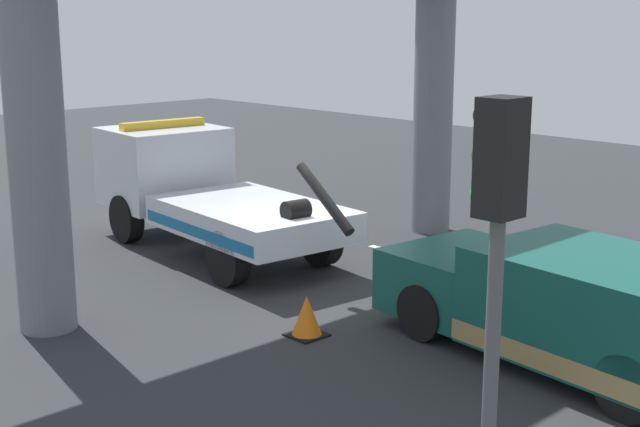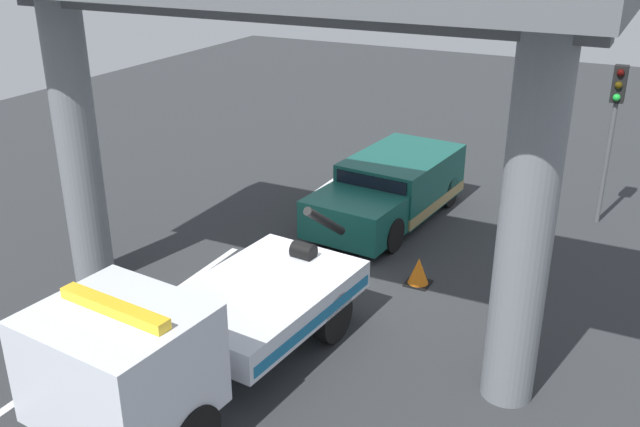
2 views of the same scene
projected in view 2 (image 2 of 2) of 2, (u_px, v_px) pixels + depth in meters
ground_plane at (305, 299)px, 14.81m from camera, size 60.00×40.00×0.10m
lane_stripe_west at (323, 187)px, 20.80m from camera, size 2.60×0.16×0.01m
lane_stripe_mid at (203, 271)px, 15.87m from camera, size 2.60×0.16×0.01m
tow_truck_white at (189, 334)px, 11.26m from camera, size 7.33×2.93×2.46m
towed_van_green at (392, 189)px, 18.47m from camera, size 5.37×2.64×1.58m
overpass_structure at (263, 23)px, 11.47m from camera, size 3.60×11.06×6.92m
traffic_light_near at (615, 110)px, 17.30m from camera, size 0.39×0.32×4.08m
traffic_cone_orange at (418, 272)px, 15.21m from camera, size 0.52×0.52×0.62m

